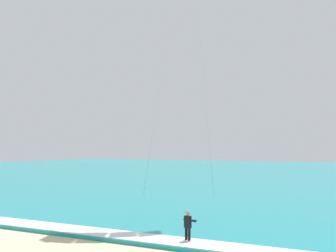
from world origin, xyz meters
The scene contains 4 objects.
sea centered at (0.00, 72.10, 0.10)m, with size 200.00×120.00×0.20m, color teal.
surf_foam centered at (0.00, 13.10, 0.22)m, with size 200.00×1.81×0.04m, color white.
surfboard centered at (-1.73, 13.50, 0.03)m, with size 0.81×1.47×0.09m.
kitesurfer centered at (-1.72, 13.52, 0.94)m, with size 0.62×0.61×1.69m.
Camera 1 is at (6.45, -4.93, 4.86)m, focal length 42.46 mm.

